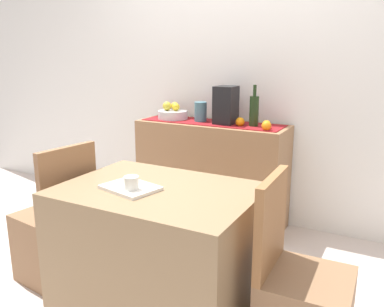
% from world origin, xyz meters
% --- Properties ---
extents(ground_plane, '(6.40, 6.40, 0.02)m').
position_xyz_m(ground_plane, '(0.00, 0.00, -0.01)').
color(ground_plane, beige).
rests_on(ground_plane, ground).
extents(room_wall_rear, '(6.40, 0.06, 2.70)m').
position_xyz_m(room_wall_rear, '(0.00, 1.18, 1.35)').
color(room_wall_rear, white).
rests_on(room_wall_rear, ground).
extents(sideboard_console, '(1.26, 0.42, 0.87)m').
position_xyz_m(sideboard_console, '(-0.10, 0.92, 0.43)').
color(sideboard_console, '#946B48').
rests_on(sideboard_console, ground).
extents(table_runner, '(1.18, 0.32, 0.01)m').
position_xyz_m(table_runner, '(-0.10, 0.92, 0.87)').
color(table_runner, maroon).
rests_on(table_runner, sideboard_console).
extents(fruit_bowl, '(0.26, 0.26, 0.07)m').
position_xyz_m(fruit_bowl, '(-0.47, 0.92, 0.91)').
color(fruit_bowl, silver).
rests_on(fruit_bowl, table_runner).
extents(apple_front, '(0.07, 0.07, 0.07)m').
position_xyz_m(apple_front, '(-0.44, 0.92, 0.97)').
color(apple_front, gold).
rests_on(apple_front, fruit_bowl).
extents(apple_left, '(0.08, 0.08, 0.08)m').
position_xyz_m(apple_left, '(-0.52, 0.90, 0.98)').
color(apple_left, gold).
rests_on(apple_left, fruit_bowl).
extents(apple_upper, '(0.07, 0.07, 0.07)m').
position_xyz_m(apple_upper, '(-0.49, 0.98, 0.98)').
color(apple_upper, gold).
rests_on(apple_upper, fruit_bowl).
extents(wine_bottle, '(0.07, 0.07, 0.32)m').
position_xyz_m(wine_bottle, '(0.26, 0.92, 0.99)').
color(wine_bottle, '#1E3217').
rests_on(wine_bottle, sideboard_console).
extents(coffee_maker, '(0.16, 0.18, 0.31)m').
position_xyz_m(coffee_maker, '(0.02, 0.92, 1.02)').
color(coffee_maker, black).
rests_on(coffee_maker, sideboard_console).
extents(ceramic_vase, '(0.10, 0.10, 0.17)m').
position_xyz_m(ceramic_vase, '(-0.20, 0.92, 0.95)').
color(ceramic_vase, '#457482').
rests_on(ceramic_vase, sideboard_console).
extents(orange_loose_near_bowl, '(0.07, 0.07, 0.07)m').
position_xyz_m(orange_loose_near_bowl, '(0.40, 0.81, 0.90)').
color(orange_loose_near_bowl, orange).
rests_on(orange_loose_near_bowl, sideboard_console).
extents(orange_loose_far, '(0.07, 0.07, 0.07)m').
position_xyz_m(orange_loose_far, '(0.16, 0.88, 0.90)').
color(orange_loose_far, orange).
rests_on(orange_loose_far, sideboard_console).
extents(orange_loose_end, '(0.07, 0.07, 0.07)m').
position_xyz_m(orange_loose_end, '(0.38, 0.88, 0.90)').
color(orange_loose_end, orange).
rests_on(orange_loose_end, sideboard_console).
extents(dining_table, '(1.03, 0.74, 0.74)m').
position_xyz_m(dining_table, '(0.21, -0.37, 0.37)').
color(dining_table, '#8A6E4D').
rests_on(dining_table, ground).
extents(open_book, '(0.32, 0.27, 0.02)m').
position_xyz_m(open_book, '(0.09, -0.46, 0.75)').
color(open_book, white).
rests_on(open_book, dining_table).
extents(coffee_cup, '(0.08, 0.08, 0.09)m').
position_xyz_m(coffee_cup, '(0.12, -0.49, 0.78)').
color(coffee_cup, silver).
rests_on(coffee_cup, dining_table).
extents(chair_near_window, '(0.45, 0.45, 0.90)m').
position_xyz_m(chair_near_window, '(-0.57, -0.38, 0.27)').
color(chair_near_window, '#876142').
rests_on(chair_near_window, ground).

